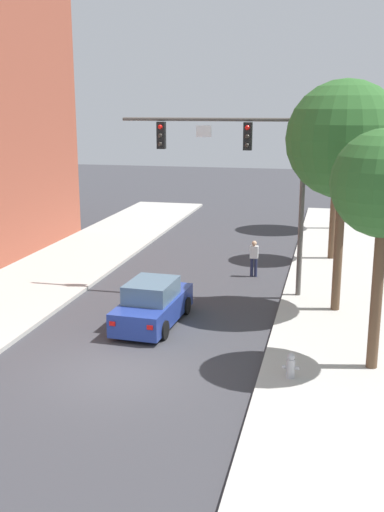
{
  "coord_description": "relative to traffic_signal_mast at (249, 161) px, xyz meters",
  "views": [
    {
      "loc": [
        5.77,
        -15.37,
        7.45
      ],
      "look_at": [
        0.74,
        6.18,
        2.0
      ],
      "focal_mm": 42.84,
      "sensor_mm": 36.0,
      "label": 1
    }
  ],
  "objects": [
    {
      "name": "ground_plane",
      "position": [
        -2.53,
        -8.18,
        -5.37
      ],
      "size": [
        120.0,
        120.0,
        0.0
      ],
      "primitive_type": "plane",
      "color": "#38383D"
    },
    {
      "name": "sidewalk_right",
      "position": [
        3.97,
        -8.18,
        -5.3
      ],
      "size": [
        5.0,
        60.0,
        0.15
      ],
      "primitive_type": "cube",
      "color": "#B2AFA8",
      "rests_on": "ground"
    },
    {
      "name": "traffic_signal_mast",
      "position": [
        0.0,
        0.0,
        0.0
      ],
      "size": [
        7.25,
        0.38,
        7.5
      ],
      "color": "#514C47",
      "rests_on": "sidewalk_right"
    },
    {
      "name": "car_lead_blue",
      "position": [
        -2.69,
        -4.14,
        -4.65
      ],
      "size": [
        1.99,
        4.31,
        1.6
      ],
      "color": "navy",
      "rests_on": "ground"
    },
    {
      "name": "pedestrian_crossing_road",
      "position": [
        -0.07,
        2.8,
        -4.46
      ],
      "size": [
        0.36,
        0.22,
        1.64
      ],
      "color": "#232847",
      "rests_on": "ground"
    },
    {
      "name": "fire_hydrant",
      "position": [
        2.35,
        -7.77,
        -4.87
      ],
      "size": [
        0.48,
        0.24,
        0.72
      ],
      "color": "#B2B2B7",
      "rests_on": "sidewalk_right"
    },
    {
      "name": "street_tree_second",
      "position": [
        3.52,
        -1.49,
        0.93
      ],
      "size": [
        4.09,
        4.09,
        8.23
      ],
      "color": "brown",
      "rests_on": "sidewalk_right"
    },
    {
      "name": "street_tree_third",
      "position": [
        3.28,
        6.5,
        0.28
      ],
      "size": [
        2.84,
        2.84,
        6.99
      ],
      "color": "brown",
      "rests_on": "sidewalk_right"
    },
    {
      "name": "street_tree_farthest",
      "position": [
        3.35,
        14.32,
        1.09
      ],
      "size": [
        3.72,
        3.72,
        8.21
      ],
      "color": "brown",
      "rests_on": "sidewalk_right"
    }
  ]
}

